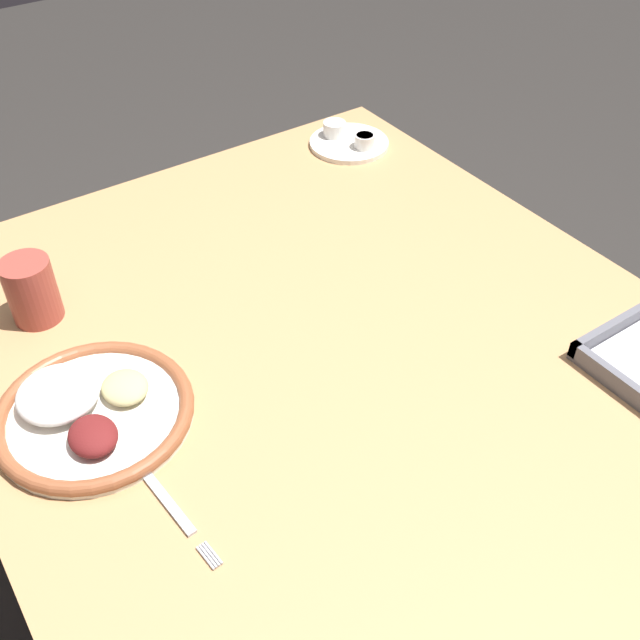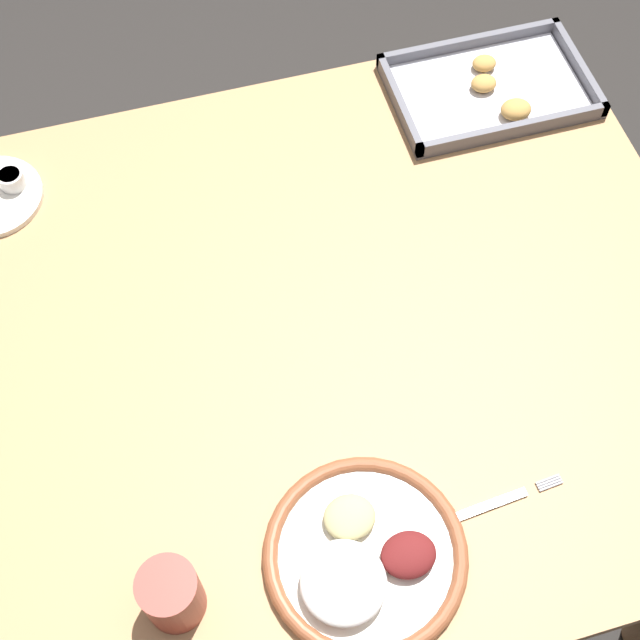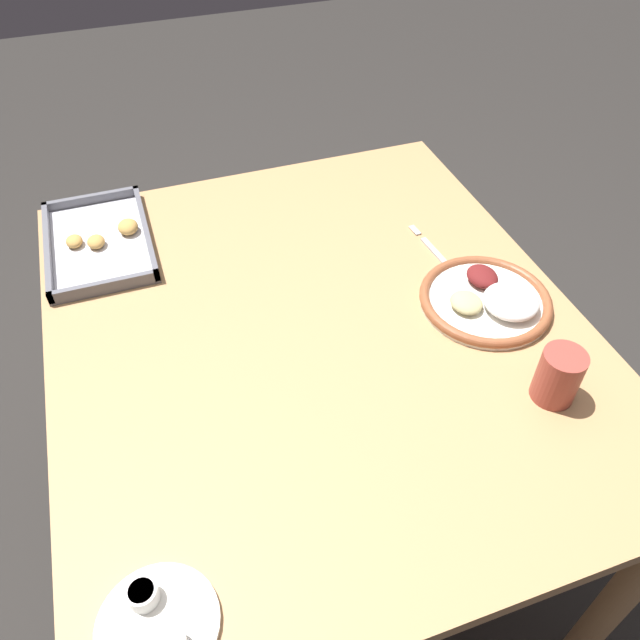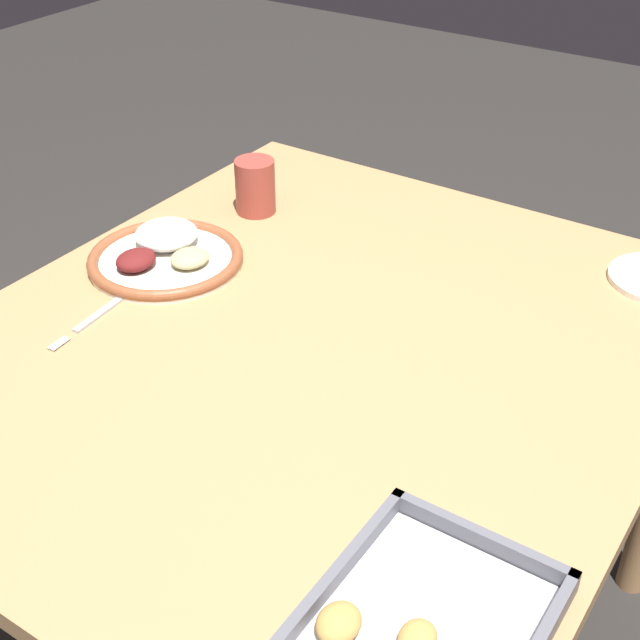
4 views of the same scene
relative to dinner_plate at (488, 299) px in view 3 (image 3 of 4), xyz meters
The scene contains 7 objects.
ground_plane 0.85m from the dinner_plate, 80.92° to the left, with size 8.00×8.00×0.00m, color #282623.
dining_table 0.36m from the dinner_plate, 80.92° to the left, with size 1.16×1.00×0.76m.
dinner_plate is the anchor object (origin of this frame).
fork 0.17m from the dinner_plate, ahead, with size 0.22×0.03×0.00m.
saucer_plate 0.82m from the dinner_plate, 119.33° to the left, with size 0.16×0.16×0.04m.
baking_tray 0.84m from the dinner_plate, 57.74° to the left, with size 0.34×0.22×0.04m.
drinking_cup 0.24m from the dinner_plate, behind, with size 0.07×0.07×0.10m.
Camera 3 is at (-0.80, 0.27, 1.62)m, focal length 35.00 mm.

